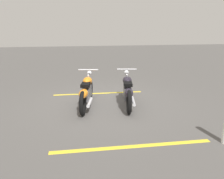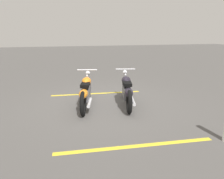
{
  "view_description": "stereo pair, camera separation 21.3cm",
  "coord_description": "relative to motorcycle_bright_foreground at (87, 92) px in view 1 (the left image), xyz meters",
  "views": [
    {
      "loc": [
        6.33,
        -1.36,
        2.15
      ],
      "look_at": [
        0.83,
        0.0,
        0.65
      ],
      "focal_mm": 34.56,
      "sensor_mm": 36.0,
      "label": 1
    },
    {
      "loc": [
        6.28,
        -1.56,
        2.15
      ],
      "look_at": [
        0.83,
        0.0,
        0.65
      ],
      "focal_mm": 34.56,
      "sensor_mm": 36.0,
      "label": 2
    }
  ],
  "objects": [
    {
      "name": "motorcycle_bright_foreground",
      "position": [
        0.0,
        0.0,
        0.0
      ],
      "size": [
        2.18,
        0.79,
        1.04
      ],
      "rotation": [
        0.0,
        0.0,
        2.87
      ],
      "color": "black",
      "rests_on": "ground"
    },
    {
      "name": "parking_stripe_mid",
      "position": [
        2.58,
        0.57,
        -0.46
      ],
      "size": [
        0.41,
        3.2,
        0.01
      ],
      "primitive_type": "cube",
      "rotation": [
        0.0,
        0.0,
        1.48
      ],
      "color": "yellow",
      "rests_on": "ground"
    },
    {
      "name": "parking_stripe_near",
      "position": [
        -1.33,
        0.59,
        -0.46
      ],
      "size": [
        0.41,
        3.2,
        0.01
      ],
      "primitive_type": "cube",
      "rotation": [
        0.0,
        0.0,
        1.48
      ],
      "color": "yellow",
      "rests_on": "ground"
    },
    {
      "name": "ground_plane",
      "position": [
        -0.19,
        0.62,
        -0.46
      ],
      "size": [
        60.0,
        60.0,
        0.0
      ],
      "primitive_type": "plane",
      "color": "#514F4C"
    },
    {
      "name": "motorcycle_dark_foreground",
      "position": [
        0.19,
        1.21,
        0.0
      ],
      "size": [
        2.19,
        0.77,
        1.04
      ],
      "rotation": [
        0.0,
        0.0,
        2.89
      ],
      "color": "black",
      "rests_on": "ground"
    }
  ]
}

